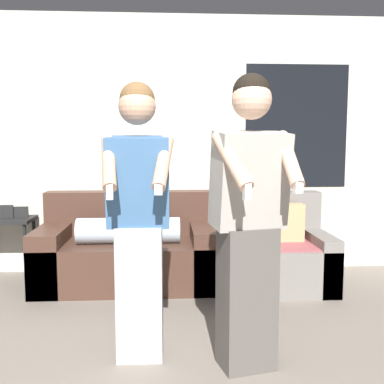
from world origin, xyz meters
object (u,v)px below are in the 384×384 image
(armchair, at_px, (284,254))
(person_left, at_px, (139,219))
(side_table, at_px, (7,227))
(person_right, at_px, (249,221))
(couch, at_px, (130,252))

(armchair, distance_m, person_left, 2.00)
(armchair, height_order, side_table, armchair)
(person_left, height_order, person_right, person_right)
(armchair, xyz_separation_m, person_left, (-1.31, -1.39, 0.60))
(armchair, bearing_deg, person_right, -112.37)
(person_left, bearing_deg, person_right, -14.67)
(person_left, xyz_separation_m, person_right, (0.66, -0.17, 0.01))
(person_left, bearing_deg, side_table, 128.78)
(couch, distance_m, person_left, 1.67)
(armchair, distance_m, side_table, 2.77)
(armchair, bearing_deg, couch, 173.95)
(side_table, distance_m, person_right, 2.89)
(couch, distance_m, armchair, 1.50)
(couch, bearing_deg, side_table, 169.75)
(couch, xyz_separation_m, side_table, (-1.25, 0.23, 0.21))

